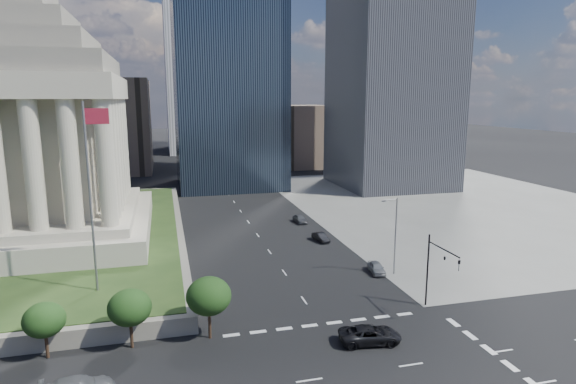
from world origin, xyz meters
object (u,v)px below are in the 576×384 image
object	(u,v)px
parked_sedan_near	(377,268)
street_lamp_north	(394,232)
flagpole	(91,188)
traffic_signal_ne	(437,265)
parked_sedan_mid	(321,237)
parked_sedan_far	(300,219)
pickup_truck	(370,335)
war_memorial	(18,104)

from	to	relation	value
parked_sedan_near	street_lamp_north	bearing A→B (deg)	-17.56
flagpole	traffic_signal_ne	world-z (taller)	flagpole
traffic_signal_ne	flagpole	bearing A→B (deg)	163.29
flagpole	parked_sedan_mid	size ratio (longest dim) A/B	5.09
flagpole	traffic_signal_ne	xyz separation A→B (m)	(34.33, -10.30, -7.86)
street_lamp_north	parked_sedan_far	distance (m)	28.96
parked_sedan_near	parked_sedan_mid	distance (m)	15.50
flagpole	pickup_truck	distance (m)	31.49
parked_sedan_far	traffic_signal_ne	bearing A→B (deg)	-87.39
traffic_signal_ne	parked_sedan_mid	bearing A→B (deg)	97.25
flagpole	parked_sedan_near	xyz separation A→B (m)	(33.33, 1.91, -12.41)
street_lamp_north	flagpole	bearing A→B (deg)	-178.37
war_memorial	parked_sedan_near	distance (m)	54.65
parked_sedan_near	parked_sedan_mid	world-z (taller)	parked_sedan_near
war_memorial	flagpole	size ratio (longest dim) A/B	1.95
street_lamp_north	parked_sedan_far	size ratio (longest dim) A/B	2.31
traffic_signal_ne	street_lamp_north	world-z (taller)	street_lamp_north
pickup_truck	parked_sedan_near	xyz separation A→B (m)	(8.32, 16.54, -0.10)
traffic_signal_ne	pickup_truck	distance (m)	11.20
flagpole	parked_sedan_near	distance (m)	35.62
traffic_signal_ne	parked_sedan_far	bearing A→B (deg)	95.06
flagpole	street_lamp_north	world-z (taller)	flagpole
war_memorial	flagpole	bearing A→B (deg)	-63.11
traffic_signal_ne	pickup_truck	world-z (taller)	traffic_signal_ne
flagpole	pickup_truck	world-z (taller)	flagpole
war_memorial	street_lamp_north	xyz separation A→B (m)	(47.33, -23.00, -15.74)
street_lamp_north	parked_sedan_mid	distance (m)	17.50
flagpole	parked_sedan_near	size ratio (longest dim) A/B	4.86
traffic_signal_ne	parked_sedan_far	distance (m)	39.92
traffic_signal_ne	street_lamp_north	distance (m)	11.34
street_lamp_north	pickup_truck	size ratio (longest dim) A/B	1.74
traffic_signal_ne	street_lamp_north	bearing A→B (deg)	85.81
pickup_truck	war_memorial	bearing A→B (deg)	51.74
parked_sedan_mid	street_lamp_north	bearing A→B (deg)	-84.19
pickup_truck	parked_sedan_far	xyz separation A→B (m)	(5.82, 43.84, -0.06)
parked_sedan_near	parked_sedan_far	world-z (taller)	parked_sedan_far
war_memorial	street_lamp_north	bearing A→B (deg)	-25.92
parked_sedan_mid	parked_sedan_far	distance (m)	12.01
war_memorial	parked_sedan_far	xyz separation A→B (m)	(43.00, 5.21, -20.66)
parked_sedan_near	flagpole	bearing A→B (deg)	-167.87
street_lamp_north	parked_sedan_near	distance (m)	5.36
war_memorial	pickup_truck	size ratio (longest dim) A/B	6.79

